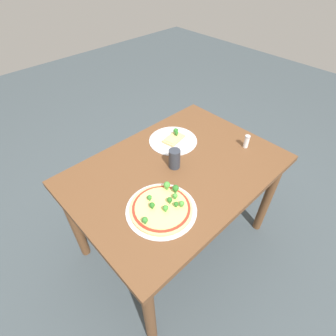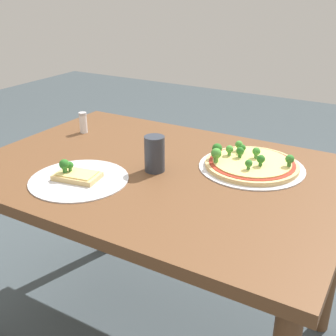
{
  "view_description": "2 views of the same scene",
  "coord_description": "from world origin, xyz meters",
  "px_view_note": "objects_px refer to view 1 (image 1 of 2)",
  "views": [
    {
      "loc": [
        0.79,
        0.76,
        1.76
      ],
      "look_at": [
        0.05,
        -0.02,
        0.76
      ],
      "focal_mm": 28.0,
      "sensor_mm": 36.0,
      "label": 1
    },
    {
      "loc": [
        0.67,
        -1.09,
        1.3
      ],
      "look_at": [
        0.05,
        -0.02,
        0.76
      ],
      "focal_mm": 45.0,
      "sensor_mm": 36.0,
      "label": 2
    }
  ],
  "objects_px": {
    "pizza_tray_slice": "(173,139)",
    "dining_table": "(177,180)",
    "pizza_tray_whole": "(162,208)",
    "drinking_cup": "(175,159)",
    "condiment_shaker": "(247,141)"
  },
  "relations": [
    {
      "from": "pizza_tray_slice",
      "to": "drinking_cup",
      "type": "relative_size",
      "value": 2.62
    },
    {
      "from": "dining_table",
      "to": "pizza_tray_whole",
      "type": "xyz_separation_m",
      "value": [
        0.26,
        0.16,
        0.11
      ]
    },
    {
      "from": "drinking_cup",
      "to": "dining_table",
      "type": "bearing_deg",
      "value": 87.77
    },
    {
      "from": "drinking_cup",
      "to": "pizza_tray_slice",
      "type": "bearing_deg",
      "value": -133.2
    },
    {
      "from": "dining_table",
      "to": "condiment_shaker",
      "type": "relative_size",
      "value": 14.38
    },
    {
      "from": "pizza_tray_whole",
      "to": "drinking_cup",
      "type": "bearing_deg",
      "value": -145.67
    },
    {
      "from": "pizza_tray_whole",
      "to": "pizza_tray_slice",
      "type": "bearing_deg",
      "value": -140.21
    },
    {
      "from": "dining_table",
      "to": "pizza_tray_slice",
      "type": "distance_m",
      "value": 0.29
    },
    {
      "from": "pizza_tray_whole",
      "to": "condiment_shaker",
      "type": "relative_size",
      "value": 4.13
    },
    {
      "from": "dining_table",
      "to": "pizza_tray_slice",
      "type": "height_order",
      "value": "pizza_tray_slice"
    },
    {
      "from": "dining_table",
      "to": "pizza_tray_whole",
      "type": "height_order",
      "value": "pizza_tray_whole"
    },
    {
      "from": "pizza_tray_slice",
      "to": "dining_table",
      "type": "bearing_deg",
      "value": 49.9
    },
    {
      "from": "pizza_tray_slice",
      "to": "pizza_tray_whole",
      "type": "bearing_deg",
      "value": 39.79
    },
    {
      "from": "dining_table",
      "to": "condiment_shaker",
      "type": "bearing_deg",
      "value": 160.99
    },
    {
      "from": "pizza_tray_whole",
      "to": "dining_table",
      "type": "bearing_deg",
      "value": -148.96
    }
  ]
}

